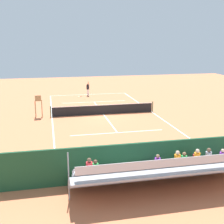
{
  "coord_description": "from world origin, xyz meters",
  "views": [
    {
      "loc": [
        5.2,
        28.08,
        7.29
      ],
      "look_at": [
        0.0,
        4.0,
        1.2
      ],
      "focal_mm": 47.81,
      "sensor_mm": 36.0,
      "label": 1
    }
  ],
  "objects_px": {
    "equipment_bag": "(173,166)",
    "bleacher_stand": "(162,171)",
    "tennis_racket": "(79,96)",
    "tennis_ball_near": "(84,99)",
    "umpire_chair": "(38,104)",
    "courtside_bench": "(198,157)",
    "tennis_net": "(103,109)",
    "tennis_player": "(88,88)"
  },
  "relations": [
    {
      "from": "tennis_player",
      "to": "tennis_racket",
      "type": "relative_size",
      "value": 3.29
    },
    {
      "from": "tennis_player",
      "to": "equipment_bag",
      "type": "bearing_deg",
      "value": 94.24
    },
    {
      "from": "equipment_bag",
      "to": "bleacher_stand",
      "type": "bearing_deg",
      "value": 52.19
    },
    {
      "from": "tennis_net",
      "to": "tennis_player",
      "type": "xyz_separation_m",
      "value": [
        0.17,
        -10.13,
        0.51
      ]
    },
    {
      "from": "courtside_bench",
      "to": "tennis_ball_near",
      "type": "bearing_deg",
      "value": -79.03
    },
    {
      "from": "bleacher_stand",
      "to": "tennis_racket",
      "type": "xyz_separation_m",
      "value": [
        1.47,
        -25.08,
        -0.91
      ]
    },
    {
      "from": "tennis_net",
      "to": "bleacher_stand",
      "type": "height_order",
      "value": "bleacher_stand"
    },
    {
      "from": "bleacher_stand",
      "to": "equipment_bag",
      "type": "distance_m",
      "value": 2.52
    },
    {
      "from": "tennis_player",
      "to": "tennis_racket",
      "type": "bearing_deg",
      "value": 15.99
    },
    {
      "from": "courtside_bench",
      "to": "tennis_ball_near",
      "type": "distance_m",
      "value": 21.45
    },
    {
      "from": "bleacher_stand",
      "to": "tennis_ball_near",
      "type": "distance_m",
      "value": 23.11
    },
    {
      "from": "equipment_bag",
      "to": "tennis_racket",
      "type": "height_order",
      "value": "equipment_bag"
    },
    {
      "from": "equipment_bag",
      "to": "tennis_racket",
      "type": "xyz_separation_m",
      "value": [
        2.94,
        -23.18,
        -0.16
      ]
    },
    {
      "from": "umpire_chair",
      "to": "equipment_bag",
      "type": "distance_m",
      "value": 15.69
    },
    {
      "from": "tennis_net",
      "to": "courtside_bench",
      "type": "relative_size",
      "value": 5.72
    },
    {
      "from": "tennis_racket",
      "to": "tennis_ball_near",
      "type": "xyz_separation_m",
      "value": [
        -0.42,
        2.01,
        0.02
      ]
    },
    {
      "from": "tennis_player",
      "to": "tennis_net",
      "type": "bearing_deg",
      "value": 90.99
    },
    {
      "from": "bleacher_stand",
      "to": "tennis_ball_near",
      "type": "relative_size",
      "value": 137.27
    },
    {
      "from": "courtside_bench",
      "to": "tennis_player",
      "type": "distance_m",
      "value": 23.63
    },
    {
      "from": "tennis_net",
      "to": "equipment_bag",
      "type": "xyz_separation_m",
      "value": [
        -1.57,
        13.4,
        -0.32
      ]
    },
    {
      "from": "courtside_bench",
      "to": "tennis_player",
      "type": "relative_size",
      "value": 0.93
    },
    {
      "from": "courtside_bench",
      "to": "tennis_racket",
      "type": "distance_m",
      "value": 23.5
    },
    {
      "from": "equipment_bag",
      "to": "tennis_player",
      "type": "bearing_deg",
      "value": -85.76
    },
    {
      "from": "courtside_bench",
      "to": "tennis_net",
      "type": "bearing_deg",
      "value": -76.73
    },
    {
      "from": "bleacher_stand",
      "to": "umpire_chair",
      "type": "bearing_deg",
      "value": -67.88
    },
    {
      "from": "tennis_player",
      "to": "tennis_ball_near",
      "type": "distance_m",
      "value": 2.66
    },
    {
      "from": "tennis_net",
      "to": "umpire_chair",
      "type": "xyz_separation_m",
      "value": [
        6.2,
        -0.19,
        0.81
      ]
    },
    {
      "from": "tennis_net",
      "to": "bleacher_stand",
      "type": "bearing_deg",
      "value": 90.36
    },
    {
      "from": "bleacher_stand",
      "to": "tennis_ball_near",
      "type": "height_order",
      "value": "bleacher_stand"
    },
    {
      "from": "courtside_bench",
      "to": "equipment_bag",
      "type": "relative_size",
      "value": 2.0
    },
    {
      "from": "courtside_bench",
      "to": "tennis_ball_near",
      "type": "height_order",
      "value": "courtside_bench"
    },
    {
      "from": "bleacher_stand",
      "to": "umpire_chair",
      "type": "xyz_separation_m",
      "value": [
        6.3,
        -15.49,
        0.39
      ]
    },
    {
      "from": "equipment_bag",
      "to": "tennis_player",
      "type": "relative_size",
      "value": 0.47
    },
    {
      "from": "tennis_player",
      "to": "tennis_ball_near",
      "type": "relative_size",
      "value": 29.18
    },
    {
      "from": "tennis_racket",
      "to": "tennis_net",
      "type": "bearing_deg",
      "value": 97.98
    },
    {
      "from": "equipment_bag",
      "to": "tennis_racket",
      "type": "relative_size",
      "value": 1.54
    },
    {
      "from": "courtside_bench",
      "to": "bleacher_stand",
      "type": "bearing_deg",
      "value": 33.73
    },
    {
      "from": "tennis_racket",
      "to": "tennis_ball_near",
      "type": "bearing_deg",
      "value": 101.87
    },
    {
      "from": "umpire_chair",
      "to": "tennis_ball_near",
      "type": "distance_m",
      "value": 9.31
    },
    {
      "from": "tennis_ball_near",
      "to": "equipment_bag",
      "type": "bearing_deg",
      "value": 96.78
    },
    {
      "from": "tennis_ball_near",
      "to": "courtside_bench",
      "type": "bearing_deg",
      "value": 100.97
    },
    {
      "from": "tennis_racket",
      "to": "tennis_ball_near",
      "type": "height_order",
      "value": "tennis_ball_near"
    }
  ]
}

